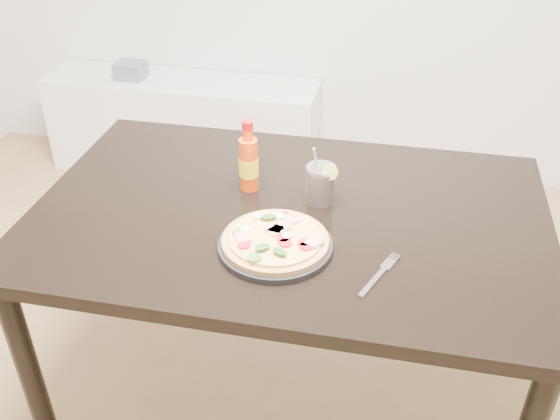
% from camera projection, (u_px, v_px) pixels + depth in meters
% --- Properties ---
extents(dining_table, '(1.40, 0.90, 0.75)m').
position_uv_depth(dining_table, '(289.00, 235.00, 1.75)').
color(dining_table, black).
rests_on(dining_table, ground).
extents(plate, '(0.29, 0.29, 0.02)m').
position_uv_depth(plate, '(275.00, 246.00, 1.56)').
color(plate, black).
rests_on(plate, dining_table).
extents(pizza, '(0.27, 0.27, 0.03)m').
position_uv_depth(pizza, '(275.00, 239.00, 1.55)').
color(pizza, tan).
rests_on(pizza, plate).
extents(hot_sauce_bottle, '(0.06, 0.06, 0.21)m').
position_uv_depth(hot_sauce_bottle, '(249.00, 163.00, 1.76)').
color(hot_sauce_bottle, '#E7450D').
rests_on(hot_sauce_bottle, dining_table).
extents(cola_cup, '(0.09, 0.08, 0.17)m').
position_uv_depth(cola_cup, '(321.00, 185.00, 1.72)').
color(cola_cup, black).
rests_on(cola_cup, dining_table).
extents(fork, '(0.09, 0.18, 0.00)m').
position_uv_depth(fork, '(380.00, 273.00, 1.47)').
color(fork, silver).
rests_on(fork, dining_table).
extents(media_console, '(1.40, 0.34, 0.50)m').
position_uv_depth(media_console, '(184.00, 125.00, 3.29)').
color(media_console, white).
rests_on(media_console, ground).
extents(cd_stack, '(0.14, 0.12, 0.08)m').
position_uv_depth(cd_stack, '(131.00, 70.00, 3.15)').
color(cd_stack, slate).
rests_on(cd_stack, media_console).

